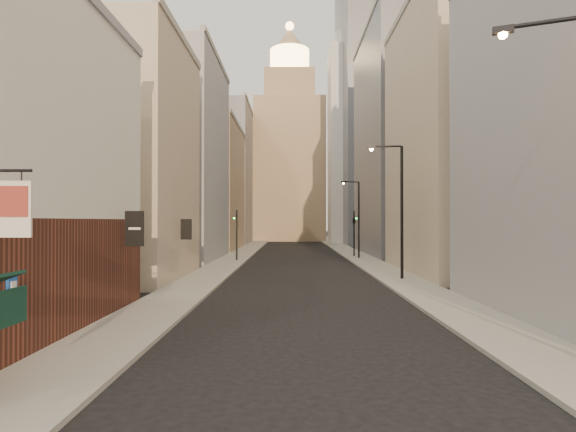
# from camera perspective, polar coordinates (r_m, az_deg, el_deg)

# --- Properties ---
(sidewalk_left) EXTENTS (3.00, 140.00, 0.15)m
(sidewalk_left) POSITION_cam_1_polar(r_m,az_deg,el_deg) (61.68, -5.06, -4.17)
(sidewalk_left) COLOR gray
(sidewalk_left) RESTS_ON ground
(sidewalk_right) EXTENTS (3.00, 140.00, 0.15)m
(sidewalk_right) POSITION_cam_1_polar(r_m,az_deg,el_deg) (61.82, 7.06, -4.16)
(sidewalk_right) COLOR gray
(sidewalk_right) RESTS_ON ground
(left_bldg_beige) EXTENTS (8.00, 12.00, 16.00)m
(left_bldg_beige) POSITION_cam_1_polar(r_m,az_deg,el_deg) (34.46, -18.94, 6.24)
(left_bldg_beige) COLOR tan
(left_bldg_beige) RESTS_ON ground
(left_bldg_grey) EXTENTS (8.00, 16.00, 20.00)m
(left_bldg_grey) POSITION_cam_1_polar(r_m,az_deg,el_deg) (49.97, -12.81, 6.41)
(left_bldg_grey) COLOR #98999D
(left_bldg_grey) RESTS_ON ground
(left_bldg_tan) EXTENTS (8.00, 18.00, 17.00)m
(left_bldg_tan) POSITION_cam_1_polar(r_m,az_deg,el_deg) (67.40, -9.31, 3.31)
(left_bldg_tan) COLOR #91795C
(left_bldg_tan) RESTS_ON ground
(left_bldg_wingrid) EXTENTS (8.00, 20.00, 24.00)m
(left_bldg_wingrid) POSITION_cam_1_polar(r_m,az_deg,el_deg) (87.40, -7.09, 4.71)
(left_bldg_wingrid) COLOR gray
(left_bldg_wingrid) RESTS_ON ground
(right_bldg_beige) EXTENTS (8.00, 16.00, 20.00)m
(right_bldg_beige) POSITION_cam_1_polar(r_m,az_deg,el_deg) (38.90, 19.60, 8.43)
(right_bldg_beige) COLOR tan
(right_bldg_beige) RESTS_ON ground
(right_bldg_wingrid) EXTENTS (8.00, 20.00, 26.00)m
(right_bldg_wingrid) POSITION_cam_1_polar(r_m,az_deg,el_deg) (58.40, 13.05, 8.36)
(right_bldg_wingrid) COLOR gray
(right_bldg_wingrid) RESTS_ON ground
(highrise) EXTENTS (21.00, 23.00, 51.20)m
(highrise) POSITION_cam_1_polar(r_m,az_deg,el_deg) (89.02, 12.84, 13.55)
(highrise) COLOR gray
(highrise) RESTS_ON ground
(clock_tower) EXTENTS (14.00, 14.00, 44.90)m
(clock_tower) POSITION_cam_1_polar(r_m,az_deg,el_deg) (99.23, 0.19, 7.35)
(clock_tower) COLOR #91795C
(clock_tower) RESTS_ON ground
(white_tower) EXTENTS (8.00, 8.00, 41.50)m
(white_tower) POSITION_cam_1_polar(r_m,az_deg,el_deg) (86.21, 7.59, 9.22)
(white_tower) COLOR silver
(white_tower) RESTS_ON ground
(streetlamp_mid) EXTENTS (2.33, 0.37, 8.89)m
(streetlamp_mid) POSITION_cam_1_polar(r_m,az_deg,el_deg) (32.36, 12.94, 1.47)
(streetlamp_mid) COLOR black
(streetlamp_mid) RESTS_ON ground
(streetlamp_far) EXTENTS (1.99, 0.91, 7.97)m
(streetlamp_far) POSITION_cam_1_polar(r_m,az_deg,el_deg) (49.76, 8.18, 0.14)
(streetlamp_far) COLOR black
(streetlamp_far) RESTS_ON ground
(traffic_light_left) EXTENTS (0.59, 0.51, 5.00)m
(traffic_light_left) POSITION_cam_1_polar(r_m,az_deg,el_deg) (46.47, -6.11, -1.10)
(traffic_light_left) COLOR black
(traffic_light_left) RESTS_ON ground
(traffic_light_right) EXTENTS (0.62, 0.58, 5.00)m
(traffic_light_right) POSITION_cam_1_polar(r_m,az_deg,el_deg) (52.13, 7.84, -0.77)
(traffic_light_right) COLOR black
(traffic_light_right) RESTS_ON ground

